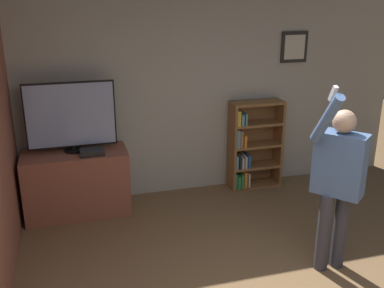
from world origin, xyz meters
TOP-DOWN VIEW (x-y plane):
  - wall_back at (0.01, 3.21)m, footprint 6.17×0.09m
  - tv_ledge at (-1.42, 2.86)m, footprint 1.23×0.57m
  - television at (-1.42, 2.91)m, footprint 1.03×0.22m
  - game_console at (-1.22, 2.74)m, footprint 0.28×0.21m
  - bookshelf at (0.92, 3.03)m, footprint 0.72×0.28m
  - person at (0.91, 0.99)m, footprint 0.60×0.55m

SIDE VIEW (x-z plane):
  - tv_ledge at x=-1.42m, z-range 0.00..0.79m
  - bookshelf at x=0.92m, z-range -0.03..1.18m
  - game_console at x=-1.22m, z-range 0.79..0.85m
  - person at x=0.91m, z-range 0.04..1.92m
  - television at x=-1.42m, z-range 0.80..1.64m
  - wall_back at x=0.01m, z-range 0.00..2.70m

